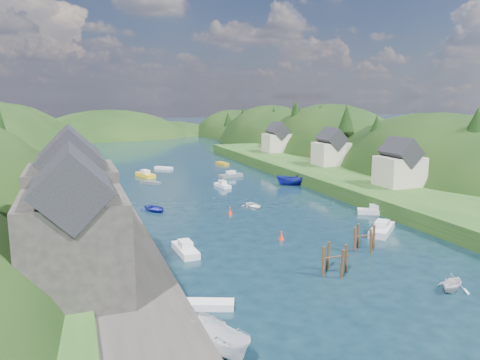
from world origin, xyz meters
name	(u,v)px	position (x,y,z in m)	size (l,w,h in m)	color
ground	(204,181)	(0.00, 50.00, 0.00)	(600.00, 600.00, 0.00)	black
hillside_right	(329,183)	(45.00, 75.00, -7.41)	(36.00, 245.56, 48.00)	black
far_hills	(135,159)	(1.22, 174.01, -10.80)	(103.00, 68.00, 44.00)	black
hill_trees	(186,125)	(-0.14, 65.23, 11.02)	(91.32, 148.74, 11.42)	black
quay_left	(91,223)	(-24.00, 20.00, 1.00)	(12.00, 110.00, 2.00)	#2D2B28
terrace_left_grass	(33,226)	(-31.00, 20.00, 1.25)	(12.00, 110.00, 2.50)	#234719
quayside_buildings	(73,200)	(-26.00, 6.39, 7.09)	(8.00, 35.84, 12.90)	#2D2B28
boat_sheds	(72,171)	(-26.00, 39.00, 5.27)	(7.00, 21.00, 7.50)	#2D2D30
terrace_right	(333,177)	(25.00, 40.00, 1.20)	(16.00, 120.00, 2.40)	#234719
right_bank_cottages	(326,150)	(28.00, 48.33, 5.84)	(9.00, 59.24, 8.41)	beige
piling_cluster_near	(335,262)	(-1.71, -4.63, 1.22)	(3.15, 2.95, 3.58)	#382314
piling_cluster_far	(364,240)	(5.50, 0.77, 1.13)	(3.05, 2.86, 3.40)	#382314
channel_buoy_near	(281,236)	(-1.92, 7.54, 0.48)	(0.70, 0.70, 1.10)	red
channel_buoy_far	(230,211)	(-3.83, 21.80, 0.48)	(0.70, 0.70, 1.10)	red
moored_boats	(254,212)	(-0.79, 19.71, 0.66)	(38.83, 92.85, 2.36)	white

